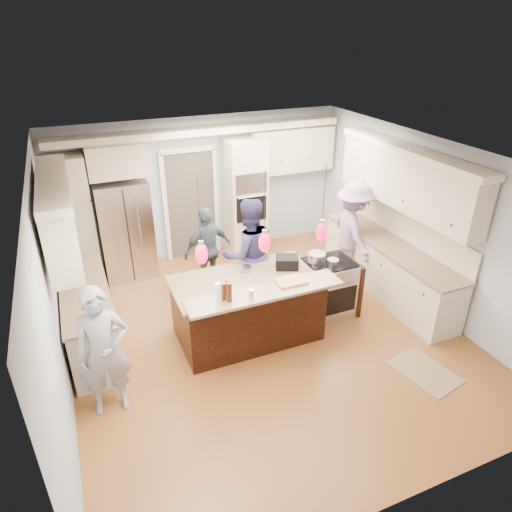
{
  "coord_description": "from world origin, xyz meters",
  "views": [
    {
      "loc": [
        -2.3,
        -5.09,
        4.21
      ],
      "look_at": [
        0.0,
        0.35,
        1.15
      ],
      "focal_mm": 32.0,
      "sensor_mm": 36.0,
      "label": 1
    }
  ],
  "objects_px": {
    "person_bar_end": "(104,352)",
    "person_far_left": "(249,254)",
    "refrigerator": "(126,229)",
    "island_range": "(329,287)",
    "kitchen_island": "(248,307)"
  },
  "relations": [
    {
      "from": "person_bar_end",
      "to": "person_far_left",
      "type": "bearing_deg",
      "value": 32.7
    },
    {
      "from": "refrigerator",
      "to": "person_far_left",
      "type": "relative_size",
      "value": 0.97
    },
    {
      "from": "refrigerator",
      "to": "island_range",
      "type": "relative_size",
      "value": 1.96
    },
    {
      "from": "refrigerator",
      "to": "person_bar_end",
      "type": "bearing_deg",
      "value": -102.98
    },
    {
      "from": "island_range",
      "to": "person_bar_end",
      "type": "height_order",
      "value": "person_bar_end"
    },
    {
      "from": "person_bar_end",
      "to": "kitchen_island",
      "type": "bearing_deg",
      "value": 19.61
    },
    {
      "from": "refrigerator",
      "to": "island_range",
      "type": "height_order",
      "value": "refrigerator"
    },
    {
      "from": "refrigerator",
      "to": "person_far_left",
      "type": "xyz_separation_m",
      "value": [
        1.63,
        -1.79,
        0.03
      ]
    },
    {
      "from": "kitchen_island",
      "to": "person_bar_end",
      "type": "distance_m",
      "value": 2.19
    },
    {
      "from": "island_range",
      "to": "person_far_left",
      "type": "distance_m",
      "value": 1.37
    },
    {
      "from": "kitchen_island",
      "to": "person_bar_end",
      "type": "bearing_deg",
      "value": -161.52
    },
    {
      "from": "person_bar_end",
      "to": "island_range",
      "type": "bearing_deg",
      "value": 13.56
    },
    {
      "from": "kitchen_island",
      "to": "island_range",
      "type": "distance_m",
      "value": 1.41
    },
    {
      "from": "island_range",
      "to": "person_bar_end",
      "type": "distance_m",
      "value": 3.56
    },
    {
      "from": "person_far_left",
      "to": "kitchen_island",
      "type": "bearing_deg",
      "value": 69.81
    }
  ]
}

